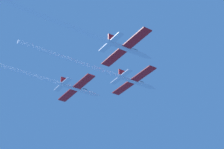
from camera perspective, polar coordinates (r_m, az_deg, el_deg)
jet_lead at (r=90.19m, az=-1.07°, el=0.47°), size 16.56×39.13×2.74m
jet_left_wing at (r=92.94m, az=-11.36°, el=-0.44°), size 16.56×43.36×2.74m
jet_right_wing at (r=77.13m, az=-4.01°, el=6.51°), size 16.56×42.25×2.74m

